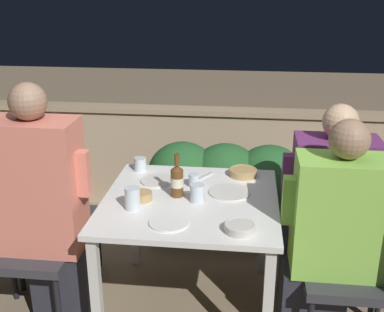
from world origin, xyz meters
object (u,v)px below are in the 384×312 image
Objects in this scene: chair_left_near at (15,235)px; chair_left_far at (38,210)px; chair_right_far at (359,228)px; person_purple_stripe at (325,209)px; beer_bottle at (177,180)px; chair_right_near at (370,261)px; person_coral_top at (46,208)px; person_green_blouse at (331,239)px.

chair_left_far is (-0.00, 0.31, 0.00)m from chair_left_near.
chair_right_far is (1.90, 0.31, 0.00)m from chair_left_near.
chair_right_far is at bearing 0.00° from person_purple_stripe.
chair_right_far is 1.07m from beer_bottle.
chair_right_near is 3.37× the size of beer_bottle.
chair_right_near is at bearing -10.43° from chair_left_far.
chair_left_near is 0.61× the size of person_coral_top.
chair_right_near is at bearing -62.73° from person_purple_stripe.
beer_bottle is (-0.80, 0.22, 0.18)m from person_green_blouse.
person_coral_top reaches higher than chair_right_near.
chair_left_far is (-0.20, 0.31, -0.17)m from person_coral_top.
person_coral_top is 1.10× the size of person_green_blouse.
person_coral_top is at bearing 178.81° from chair_right_near.
chair_left_far is 1.91m from chair_right_near.
chair_right_near is 1.00× the size of chair_right_far.
chair_left_near is 1.00× the size of chair_right_near.
chair_right_near is (1.68, -0.04, -0.17)m from person_coral_top.
chair_left_far and chair_right_near have the same top height.
beer_bottle is at bearing 167.57° from chair_right_near.
chair_left_near is 1.68m from person_green_blouse.
chair_left_near is at bearing -168.02° from beer_bottle.
chair_left_far is 0.67× the size of person_green_blouse.
chair_left_far is 3.37× the size of beer_bottle.
person_purple_stripe reaches higher than chair_left_near.
chair_left_near is at bearing 180.00° from person_coral_top.
person_coral_top reaches higher than chair_left_far.
chair_right_far is (0.22, 0.35, -0.11)m from person_green_blouse.
chair_left_far is 1.00× the size of chair_right_far.
chair_right_near is 0.23m from person_green_blouse.
person_coral_top reaches higher than chair_right_far.
beer_bottle is (-1.02, -0.13, 0.29)m from chair_right_far.
person_green_blouse is 0.85m from beer_bottle.
chair_right_near is 0.67× the size of person_green_blouse.
person_purple_stripe is 4.95× the size of beer_bottle.
person_green_blouse is at bearing -122.13° from chair_right_far.
chair_right_near is 0.68× the size of person_purple_stripe.
chair_right_near is at bearing 0.00° from person_green_blouse.
person_purple_stripe is (-0.20, -0.00, 0.10)m from chair_right_far.
person_green_blouse is (1.49, -0.04, -0.07)m from person_coral_top.
chair_left_far is 0.94m from beer_bottle.
person_purple_stripe is (1.50, 0.31, -0.07)m from person_coral_top.
chair_left_near is 3.37× the size of beer_bottle.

